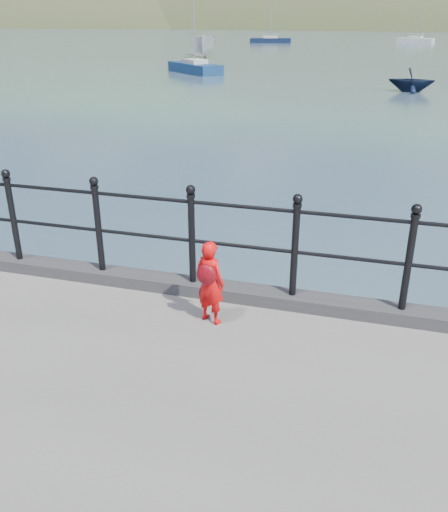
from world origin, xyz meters
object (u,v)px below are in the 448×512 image
(child, at_px, (210,282))
(sailboat_port, at_px, (195,68))
(launch_navy, at_px, (412,80))
(railing, at_px, (242,234))
(sailboat_left, at_px, (270,41))
(sailboat_deep, at_px, (415,41))
(launch_white, at_px, (204,46))

(child, bearing_deg, sailboat_port, -50.04)
(launch_navy, bearing_deg, railing, 175.59)
(sailboat_port, xyz_separation_m, sailboat_left, (-3.88, 47.56, -0.00))
(sailboat_port, bearing_deg, sailboat_deep, 114.10)
(railing, relative_size, sailboat_left, 2.05)
(sailboat_deep, bearing_deg, sailboat_left, -143.93)
(child, distance_m, sailboat_port, 37.97)
(railing, distance_m, sailboat_left, 84.48)
(launch_white, relative_size, sailboat_deep, 0.72)
(railing, distance_m, launch_navy, 28.58)
(railing, xyz_separation_m, sailboat_left, (-16.48, 82.84, -1.49))
(launch_white, relative_size, launch_navy, 2.33)
(sailboat_left, xyz_separation_m, sailboat_deep, (21.54, 6.23, 0.00))
(launch_white, height_order, sailboat_deep, sailboat_deep)
(child, distance_m, sailboat_left, 85.01)
(railing, height_order, child, railing)
(sailboat_left, bearing_deg, launch_navy, -81.30)
(sailboat_deep, bearing_deg, sailboat_port, -88.24)
(railing, distance_m, sailboat_deep, 89.23)
(launch_navy, distance_m, sailboat_port, 16.83)
(sailboat_port, relative_size, sailboat_left, 0.91)
(child, xyz_separation_m, sailboat_left, (-16.28, 83.43, -1.14))
(sailboat_left, bearing_deg, sailboat_deep, 5.34)
(child, bearing_deg, launch_navy, -74.96)
(launch_navy, xyz_separation_m, sailboat_left, (-19.25, 54.42, -0.32))
(launch_navy, distance_m, sailboat_deep, 60.69)
(sailboat_left, bearing_deg, sailboat_port, -96.12)
(child, bearing_deg, launch_white, -51.16)
(launch_navy, distance_m, sailboat_left, 57.72)
(launch_white, distance_m, sailboat_deep, 44.34)
(railing, bearing_deg, sailboat_port, 109.65)
(child, height_order, sailboat_deep, sailboat_deep)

